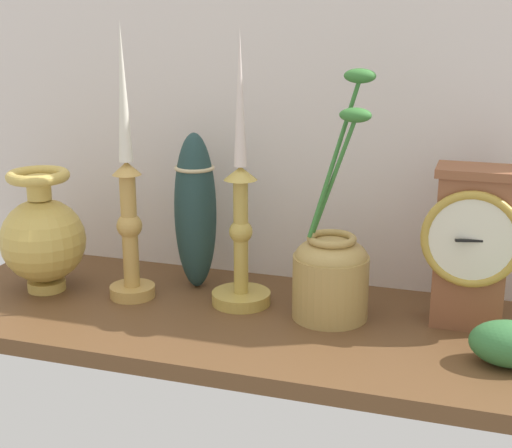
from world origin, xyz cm
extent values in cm
cube|color=brown|center=(0.00, 0.00, -1.20)|extent=(100.00, 36.00, 2.40)
cube|color=silver|center=(0.00, 18.50, 32.50)|extent=(120.00, 2.00, 65.00)
cube|color=brown|center=(28.70, 6.76, 10.76)|extent=(9.68, 6.45, 21.52)
cube|color=brown|center=(28.70, 6.76, 22.12)|extent=(10.85, 7.23, 1.20)
torus|color=#B39238|center=(28.70, 3.13, 13.54)|extent=(13.52, 1.23, 13.52)
cylinder|color=silver|center=(28.70, 3.03, 13.54)|extent=(11.31, 0.40, 11.31)
cube|color=black|center=(28.70, 2.73, 13.54)|extent=(4.31, 1.72, 0.30)
cylinder|color=gold|center=(-4.22, 4.05, 0.90)|extent=(8.96, 8.96, 1.80)
cylinder|color=gold|center=(-4.22, 4.05, 10.53)|extent=(2.21, 2.21, 17.46)
sphere|color=gold|center=(-4.22, 4.05, 11.40)|extent=(3.53, 3.53, 3.53)
cone|color=gold|center=(-4.22, 4.05, 20.26)|extent=(4.94, 4.94, 2.00)
cone|color=silver|center=(-4.22, 4.05, 31.11)|extent=(1.90, 1.90, 19.70)
cylinder|color=tan|center=(-21.25, 1.50, 0.90)|extent=(7.01, 7.01, 1.80)
cylinder|color=tan|center=(-21.25, 1.50, 10.61)|extent=(2.45, 2.45, 17.61)
sphere|color=tan|center=(-21.25, 1.50, 11.49)|extent=(3.92, 3.92, 3.92)
cone|color=tan|center=(-21.25, 1.50, 20.41)|extent=(4.39, 4.39, 2.00)
cone|color=white|center=(-21.25, 1.50, 31.49)|extent=(2.12, 2.12, 20.16)
cylinder|color=gold|center=(-35.65, -0.33, 0.80)|extent=(5.97, 5.97, 1.60)
sphere|color=gold|center=(-35.65, -0.33, 8.23)|extent=(13.26, 13.26, 13.26)
cylinder|color=gold|center=(-35.65, -0.33, 16.72)|extent=(3.71, 3.71, 3.71)
torus|color=gold|center=(-35.65, -0.33, 18.57)|extent=(9.64, 9.64, 1.74)
cylinder|color=tan|center=(9.73, 3.04, 4.65)|extent=(10.96, 10.96, 9.30)
ellipsoid|color=tan|center=(9.73, 3.04, 9.30)|extent=(10.42, 10.42, 5.21)
torus|color=tan|center=(9.73, 3.04, 11.91)|extent=(7.12, 7.12, 1.09)
cylinder|color=#377733|center=(9.73, 3.04, 20.75)|extent=(6.32, 1.98, 16.91)
ellipsoid|color=#377733|center=(12.60, 2.36, 29.60)|extent=(4.40, 2.80, 2.00)
cylinder|color=#377733|center=(9.73, 3.04, 23.22)|extent=(6.21, 4.28, 21.86)
ellipsoid|color=#377733|center=(12.56, 4.86, 34.54)|extent=(4.40, 2.80, 2.00)
ellipsoid|color=#223D3D|center=(-13.41, 8.83, 12.50)|extent=(6.63, 6.63, 25.00)
torus|color=#CCB78C|center=(-13.41, 8.83, 19.50)|extent=(6.23, 6.23, 0.60)
ellipsoid|color=#36743C|center=(34.55, -5.18, 2.90)|extent=(10.17, 7.12, 5.79)
camera|label=1|loc=(30.78, -97.33, 43.43)|focal=53.01mm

